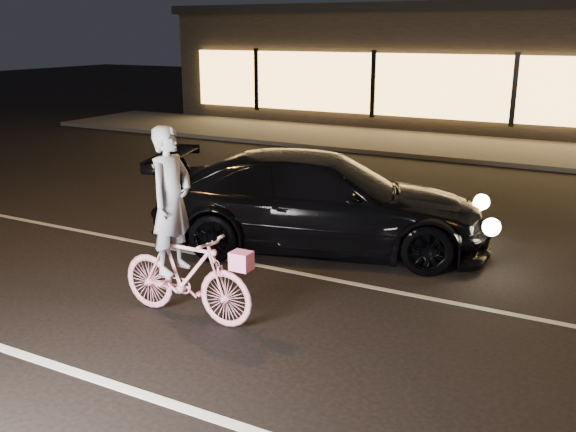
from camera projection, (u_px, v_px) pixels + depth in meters
The scene contains 7 objects.
ground at pixel (269, 342), 7.08m from camera, with size 90.00×90.00×0.00m, color black.
lane_stripe_near at pixel (187, 409), 5.81m from camera, with size 60.00×0.12×0.01m, color silver.
lane_stripe_far at pixel (342, 281), 8.77m from camera, with size 60.00×0.10×0.01m, color gray.
sidewalk at pixel (498, 150), 18.07m from camera, with size 30.00×4.00×0.12m, color #383533.
storefront at pixel (536, 65), 22.54m from camera, with size 25.40×8.42×4.20m.
cyclist at pixel (182, 253), 7.48m from camera, with size 1.82×0.63×2.29m.
sedan at pixel (321, 202), 9.95m from camera, with size 5.56×3.56×1.50m.
Camera 1 is at (3.21, -5.56, 3.30)m, focal length 40.00 mm.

